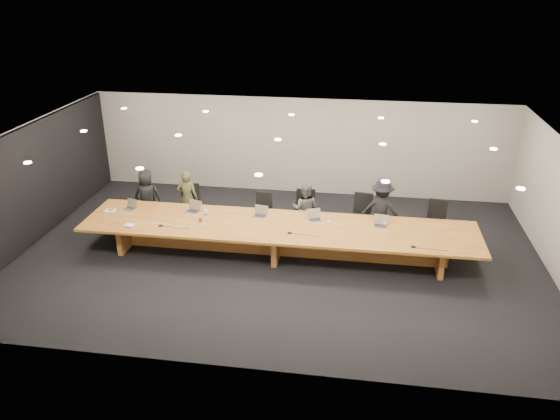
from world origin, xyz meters
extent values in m
plane|color=black|center=(0.00, 0.00, 0.00)|extent=(12.00, 12.00, 0.00)
cube|color=beige|center=(0.00, 4.00, 1.40)|extent=(12.00, 0.02, 2.80)
cube|color=black|center=(-5.94, 0.00, 1.37)|extent=(0.08, 7.84, 2.74)
cube|color=brown|center=(0.00, 0.00, 0.72)|extent=(9.00, 1.80, 0.06)
cube|color=brown|center=(0.00, 0.00, 0.34)|extent=(7.65, 0.15, 0.69)
cube|color=brown|center=(-3.60, 0.00, 0.34)|extent=(0.12, 1.26, 0.69)
cube|color=brown|center=(0.00, 0.00, 0.34)|extent=(0.12, 1.26, 0.69)
cube|color=brown|center=(3.60, 0.00, 0.34)|extent=(0.12, 1.26, 0.69)
imported|color=black|center=(-3.60, 1.23, 0.72)|extent=(0.78, 0.59, 1.45)
imported|color=#3B3C21|center=(-2.53, 1.25, 0.74)|extent=(0.54, 0.36, 1.48)
imported|color=#555457|center=(0.48, 1.23, 0.67)|extent=(0.68, 0.54, 1.33)
imported|color=black|center=(2.34, 1.21, 0.76)|extent=(1.08, 0.75, 1.53)
cylinder|color=silver|center=(-1.73, 0.13, 0.86)|extent=(0.08, 0.08, 0.22)
cylinder|color=#653012|center=(-1.80, -0.08, 0.80)|extent=(0.09, 0.09, 0.09)
cone|color=white|center=(1.14, 0.25, 0.79)|extent=(0.08, 0.08, 0.08)
cone|color=silver|center=(2.40, 0.32, 0.79)|extent=(0.10, 0.10, 0.09)
cube|color=silver|center=(-4.13, 0.19, 0.76)|extent=(0.28, 0.24, 0.01)
cube|color=green|center=(-4.12, 0.21, 0.78)|extent=(0.16, 0.13, 0.02)
cube|color=silver|center=(-3.33, -0.55, 0.77)|extent=(0.25, 0.20, 0.03)
cone|color=black|center=(-2.63, -0.43, 0.76)|extent=(0.14, 0.14, 0.03)
cone|color=black|center=(0.32, -0.35, 0.76)|extent=(0.15, 0.15, 0.03)
cone|color=black|center=(2.97, -0.62, 0.77)|extent=(0.17, 0.17, 0.03)
camera|label=1|loc=(1.73, -11.07, 6.08)|focal=35.00mm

